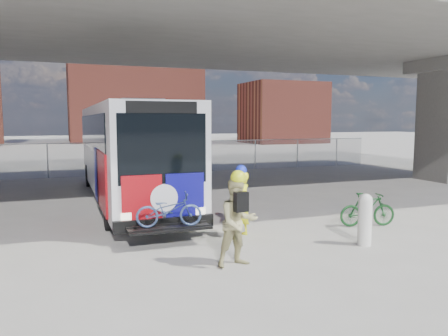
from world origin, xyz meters
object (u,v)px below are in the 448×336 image
bus (127,145)px  cyclist_hivis (241,202)px  cyclist_tan (238,221)px  bike_parked (367,209)px  bollard (365,218)px

bus → cyclist_hivis: bearing=-72.6°
bus → cyclist_tan: bearing=-83.2°
cyclist_tan → bike_parked: bearing=14.4°
bollard → bus: bearing=118.7°
cyclist_hivis → cyclist_tan: cyclist_tan is taller
cyclist_tan → bike_parked: cyclist_tan is taller
bus → cyclist_tan: (1.01, -8.49, -1.16)m
bollard → cyclist_tan: cyclist_tan is taller
bollard → bike_parked: 2.03m
bollard → cyclist_hivis: size_ratio=0.67×
cyclist_hivis → bollard: bearing=111.8°
bus → cyclist_hivis: size_ratio=6.86×
cyclist_hivis → bus: bearing=-104.3°
bike_parked → bollard: bearing=153.3°
bike_parked → bus: bearing=55.1°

